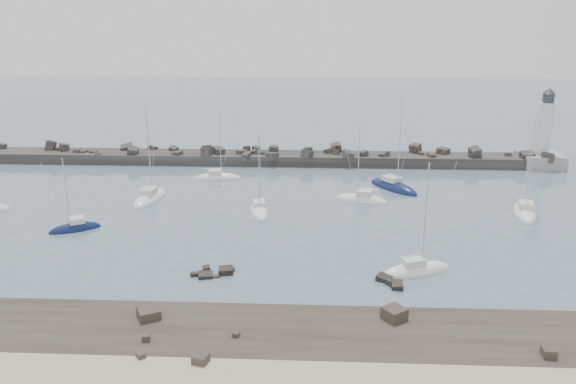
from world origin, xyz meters
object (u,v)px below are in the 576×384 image
(sailboat_5, at_px, (416,271))
(sailboat_4, at_px, (259,211))
(sailboat_3, at_px, (218,178))
(sailboat_7, at_px, (362,200))
(sailboat_8, at_px, (525,213))
(sailboat_1, at_px, (75,229))
(sailboat_2, at_px, (150,198))
(lighthouse, at_px, (542,149))
(sailboat_6, at_px, (393,188))

(sailboat_5, bearing_deg, sailboat_4, 134.70)
(sailboat_3, xyz_separation_m, sailboat_7, (22.80, -11.00, 0.02))
(sailboat_3, xyz_separation_m, sailboat_8, (44.38, -15.40, 0.02))
(sailboat_1, bearing_deg, sailboat_5, -14.40)
(sailboat_8, bearing_deg, sailboat_4, -178.27)
(sailboat_4, distance_m, sailboat_8, 35.89)
(sailboat_2, height_order, sailboat_5, sailboat_2)
(lighthouse, relative_size, sailboat_3, 1.20)
(sailboat_1, distance_m, sailboat_4, 23.61)
(lighthouse, distance_m, sailboat_7, 40.23)
(sailboat_2, distance_m, sailboat_7, 30.76)
(lighthouse, height_order, sailboat_1, lighthouse)
(sailboat_7, height_order, sailboat_8, sailboat_8)
(sailboat_4, xyz_separation_m, sailboat_6, (19.73, 12.15, 0.02))
(sailboat_3, bearing_deg, lighthouse, 11.20)
(lighthouse, distance_m, sailboat_3, 57.43)
(sailboat_7, bearing_deg, sailboat_6, 50.77)
(sailboat_7, distance_m, sailboat_8, 22.03)
(sailboat_4, relative_size, sailboat_8, 0.86)
(sailboat_1, distance_m, sailboat_6, 46.52)
(sailboat_6, bearing_deg, sailboat_4, -148.37)
(lighthouse, height_order, sailboat_4, lighthouse)
(sailboat_3, bearing_deg, sailboat_4, -62.70)
(sailboat_5, bearing_deg, sailboat_2, 146.14)
(lighthouse, height_order, sailboat_7, lighthouse)
(lighthouse, relative_size, sailboat_5, 1.15)
(lighthouse, bearing_deg, sailboat_4, -149.95)
(sailboat_1, xyz_separation_m, sailboat_3, (13.75, 24.38, -0.01))
(sailboat_3, distance_m, sailboat_7, 25.31)
(sailboat_2, xyz_separation_m, sailboat_6, (36.19, 7.23, 0.00))
(sailboat_2, bearing_deg, sailboat_7, 1.07)
(sailboat_4, relative_size, sailboat_6, 0.79)
(sailboat_4, bearing_deg, sailboat_7, 21.02)
(sailboat_1, distance_m, sailboat_3, 27.99)
(sailboat_1, relative_size, sailboat_6, 0.66)
(sailboat_3, relative_size, sailboat_4, 1.00)
(sailboat_2, bearing_deg, sailboat_5, -33.86)
(sailboat_4, bearing_deg, sailboat_8, 1.73)
(sailboat_1, xyz_separation_m, sailboat_4, (22.26, 7.89, -0.01))
(sailboat_7, bearing_deg, lighthouse, 33.48)
(lighthouse, relative_size, sailboat_2, 0.97)
(sailboat_5, xyz_separation_m, sailboat_6, (1.67, 30.39, 0.01))
(sailboat_3, xyz_separation_m, sailboat_5, (26.56, -34.73, 0.01))
(sailboat_4, xyz_separation_m, sailboat_8, (35.87, 1.08, 0.02))
(sailboat_2, relative_size, sailboat_5, 1.19)
(sailboat_3, distance_m, sailboat_5, 43.72)
(sailboat_7, bearing_deg, sailboat_2, -178.93)
(sailboat_5, distance_m, sailboat_8, 26.29)
(sailboat_6, distance_m, sailboat_8, 19.57)
(sailboat_2, height_order, sailboat_4, sailboat_2)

